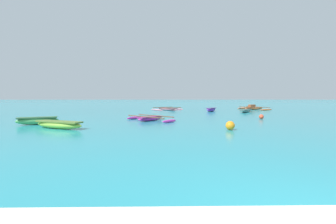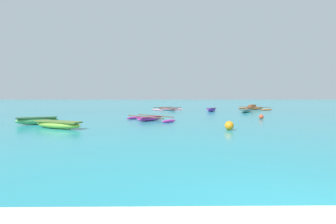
{
  "view_description": "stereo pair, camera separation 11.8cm",
  "coord_description": "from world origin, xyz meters",
  "px_view_note": "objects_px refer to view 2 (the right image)",
  "views": [
    {
      "loc": [
        -2.35,
        -2.33,
        1.81
      ],
      "look_at": [
        -1.99,
        19.86,
        0.25
      ],
      "focal_mm": 24.0,
      "sensor_mm": 36.0,
      "label": 1
    },
    {
      "loc": [
        -2.23,
        -2.33,
        1.81
      ],
      "look_at": [
        -1.99,
        19.86,
        0.25
      ],
      "focal_mm": 24.0,
      "sensor_mm": 36.0,
      "label": 2
    }
  ],
  "objects_px": {
    "moored_boat_3": "(211,110)",
    "mooring_buoy_1": "(261,117)",
    "moored_boat_0": "(58,124)",
    "moored_boat_2": "(254,108)",
    "moored_boat_1": "(246,111)",
    "moored_boat_5": "(37,120)",
    "mooring_buoy_0": "(229,126)",
    "moored_boat_6": "(150,118)",
    "moored_boat_4": "(167,109)"
  },
  "relations": [
    {
      "from": "moored_boat_5",
      "to": "mooring_buoy_1",
      "type": "relative_size",
      "value": 6.76
    },
    {
      "from": "moored_boat_5",
      "to": "moored_boat_0",
      "type": "bearing_deg",
      "value": -62.13
    },
    {
      "from": "moored_boat_3",
      "to": "moored_boat_1",
      "type": "bearing_deg",
      "value": -79.62
    },
    {
      "from": "moored_boat_0",
      "to": "mooring_buoy_0",
      "type": "distance_m",
      "value": 9.46
    },
    {
      "from": "moored_boat_0",
      "to": "moored_boat_3",
      "type": "relative_size",
      "value": 1.4
    },
    {
      "from": "moored_boat_1",
      "to": "moored_boat_3",
      "type": "relative_size",
      "value": 1.19
    },
    {
      "from": "moored_boat_0",
      "to": "moored_boat_4",
      "type": "bearing_deg",
      "value": 91.36
    },
    {
      "from": "moored_boat_0",
      "to": "moored_boat_6",
      "type": "distance_m",
      "value": 6.31
    },
    {
      "from": "mooring_buoy_1",
      "to": "moored_boat_4",
      "type": "bearing_deg",
      "value": 122.75
    },
    {
      "from": "moored_boat_1",
      "to": "moored_boat_3",
      "type": "bearing_deg",
      "value": 106.72
    },
    {
      "from": "moored_boat_6",
      "to": "mooring_buoy_1",
      "type": "bearing_deg",
      "value": -41.75
    },
    {
      "from": "moored_boat_2",
      "to": "moored_boat_4",
      "type": "bearing_deg",
      "value": 160.65
    },
    {
      "from": "moored_boat_0",
      "to": "moored_boat_2",
      "type": "xyz_separation_m",
      "value": [
        18.04,
        17.7,
        -0.01
      ]
    },
    {
      "from": "moored_boat_6",
      "to": "moored_boat_0",
      "type": "bearing_deg",
      "value": 170.5
    },
    {
      "from": "moored_boat_0",
      "to": "moored_boat_3",
      "type": "xyz_separation_m",
      "value": [
        11.5,
        14.09,
        -0.01
      ]
    },
    {
      "from": "moored_boat_0",
      "to": "mooring_buoy_0",
      "type": "relative_size",
      "value": 6.59
    },
    {
      "from": "moored_boat_0",
      "to": "moored_boat_3",
      "type": "distance_m",
      "value": 18.19
    },
    {
      "from": "moored_boat_3",
      "to": "moored_boat_5",
      "type": "height_order",
      "value": "moored_boat_5"
    },
    {
      "from": "moored_boat_4",
      "to": "moored_boat_0",
      "type": "bearing_deg",
      "value": -55.88
    },
    {
      "from": "moored_boat_4",
      "to": "moored_boat_1",
      "type": "bearing_deg",
      "value": 30.75
    },
    {
      "from": "mooring_buoy_0",
      "to": "moored_boat_3",
      "type": "bearing_deg",
      "value": 82.03
    },
    {
      "from": "moored_boat_0",
      "to": "moored_boat_4",
      "type": "xyz_separation_m",
      "value": [
        6.26,
        16.61,
        -0.07
      ]
    },
    {
      "from": "moored_boat_2",
      "to": "moored_boat_4",
      "type": "relative_size",
      "value": 1.1
    },
    {
      "from": "moored_boat_6",
      "to": "moored_boat_4",
      "type": "bearing_deg",
      "value": 34.65
    },
    {
      "from": "moored_boat_3",
      "to": "moored_boat_0",
      "type": "bearing_deg",
      "value": 172.82
    },
    {
      "from": "moored_boat_1",
      "to": "mooring_buoy_0",
      "type": "distance_m",
      "value": 14.48
    },
    {
      "from": "moored_boat_6",
      "to": "mooring_buoy_1",
      "type": "distance_m",
      "value": 8.85
    },
    {
      "from": "moored_boat_6",
      "to": "mooring_buoy_1",
      "type": "xyz_separation_m",
      "value": [
        8.78,
        1.12,
        0.01
      ]
    },
    {
      "from": "moored_boat_0",
      "to": "moored_boat_2",
      "type": "relative_size",
      "value": 0.67
    },
    {
      "from": "moored_boat_1",
      "to": "moored_boat_4",
      "type": "relative_size",
      "value": 0.63
    },
    {
      "from": "moored_boat_3",
      "to": "mooring_buoy_0",
      "type": "height_order",
      "value": "mooring_buoy_0"
    },
    {
      "from": "moored_boat_3",
      "to": "moored_boat_5",
      "type": "distance_m",
      "value": 18.39
    },
    {
      "from": "moored_boat_5",
      "to": "moored_boat_3",
      "type": "bearing_deg",
      "value": 19.32
    },
    {
      "from": "moored_boat_4",
      "to": "mooring_buoy_0",
      "type": "relative_size",
      "value": 8.93
    },
    {
      "from": "moored_boat_3",
      "to": "mooring_buoy_0",
      "type": "distance_m",
      "value": 14.9
    },
    {
      "from": "moored_boat_1",
      "to": "moored_boat_4",
      "type": "bearing_deg",
      "value": 104.35
    },
    {
      "from": "moored_boat_0",
      "to": "mooring_buoy_0",
      "type": "xyz_separation_m",
      "value": [
        9.44,
        -0.67,
        0.0
      ]
    },
    {
      "from": "moored_boat_3",
      "to": "moored_boat_6",
      "type": "relative_size",
      "value": 0.59
    },
    {
      "from": "moored_boat_4",
      "to": "moored_boat_6",
      "type": "distance_m",
      "value": 12.67
    },
    {
      "from": "moored_boat_4",
      "to": "moored_boat_5",
      "type": "distance_m",
      "value": 17.03
    },
    {
      "from": "moored_boat_2",
      "to": "moored_boat_6",
      "type": "bearing_deg",
      "value": -158.56
    },
    {
      "from": "moored_boat_0",
      "to": "moored_boat_6",
      "type": "xyz_separation_m",
      "value": [
        4.87,
        4.01,
        -0.07
      ]
    },
    {
      "from": "moored_boat_3",
      "to": "mooring_buoy_0",
      "type": "relative_size",
      "value": 4.71
    },
    {
      "from": "mooring_buoy_1",
      "to": "moored_boat_6",
      "type": "bearing_deg",
      "value": -172.74
    },
    {
      "from": "moored_boat_4",
      "to": "mooring_buoy_1",
      "type": "relative_size",
      "value": 11.66
    },
    {
      "from": "moored_boat_2",
      "to": "mooring_buoy_1",
      "type": "distance_m",
      "value": 13.31
    },
    {
      "from": "mooring_buoy_1",
      "to": "moored_boat_3",
      "type": "bearing_deg",
      "value": 103.44
    },
    {
      "from": "moored_boat_6",
      "to": "mooring_buoy_0",
      "type": "xyz_separation_m",
      "value": [
        4.57,
        -4.68,
        0.07
      ]
    },
    {
      "from": "moored_boat_3",
      "to": "mooring_buoy_1",
      "type": "distance_m",
      "value": 9.21
    },
    {
      "from": "moored_boat_0",
      "to": "moored_boat_6",
      "type": "relative_size",
      "value": 0.82
    }
  ]
}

